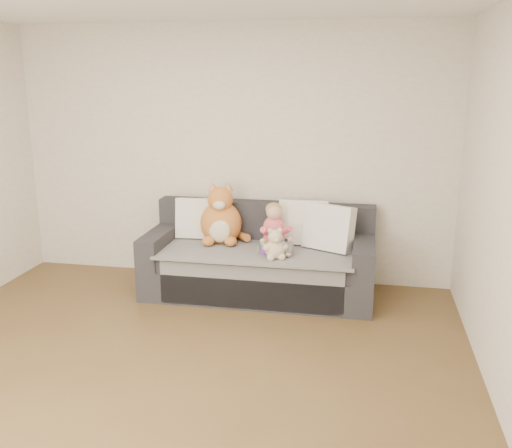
# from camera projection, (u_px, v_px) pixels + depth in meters

# --- Properties ---
(room_shell) EXTENTS (5.00, 5.00, 5.00)m
(room_shell) POSITION_uv_depth(u_px,v_px,m) (161.00, 197.00, 3.85)
(room_shell) COLOR brown
(room_shell) RESTS_ON ground
(sofa) EXTENTS (2.20, 0.94, 0.85)m
(sofa) POSITION_uv_depth(u_px,v_px,m) (260.00, 262.00, 5.60)
(sofa) COLOR #29282D
(sofa) RESTS_ON ground
(cushion_left) EXTENTS (0.46, 0.24, 0.42)m
(cushion_left) POSITION_uv_depth(u_px,v_px,m) (198.00, 218.00, 5.81)
(cushion_left) COLOR silver
(cushion_left) RESTS_ON sofa
(cushion_right_back) EXTENTS (0.48, 0.23, 0.45)m
(cushion_right_back) POSITION_uv_depth(u_px,v_px,m) (303.00, 222.00, 5.60)
(cushion_right_back) COLOR silver
(cushion_right_back) RESTS_ON sofa
(cushion_right_front) EXTENTS (0.52, 0.39, 0.45)m
(cushion_right_front) POSITION_uv_depth(u_px,v_px,m) (329.00, 227.00, 5.41)
(cushion_right_front) COLOR silver
(cushion_right_front) RESTS_ON sofa
(toddler) EXTENTS (0.32, 0.46, 0.45)m
(toddler) POSITION_uv_depth(u_px,v_px,m) (274.00, 230.00, 5.44)
(toddler) COLOR #EA5C52
(toddler) RESTS_ON sofa
(plush_cat) EXTENTS (0.51, 0.47, 0.63)m
(plush_cat) POSITION_uv_depth(u_px,v_px,m) (221.00, 220.00, 5.65)
(plush_cat) COLOR #B87A29
(plush_cat) RESTS_ON sofa
(teddy_bear) EXTENTS (0.22, 0.18, 0.30)m
(teddy_bear) POSITION_uv_depth(u_px,v_px,m) (275.00, 246.00, 5.16)
(teddy_bear) COLOR #D1AF91
(teddy_bear) RESTS_ON sofa
(plush_cow) EXTENTS (0.15, 0.23, 0.19)m
(plush_cow) POSITION_uv_depth(u_px,v_px,m) (285.00, 248.00, 5.26)
(plush_cow) COLOR white
(plush_cow) RESTS_ON sofa
(sippy_cup) EXTENTS (0.12, 0.09, 0.13)m
(sippy_cup) POSITION_uv_depth(u_px,v_px,m) (264.00, 248.00, 5.29)
(sippy_cup) COLOR #75399C
(sippy_cup) RESTS_ON sofa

